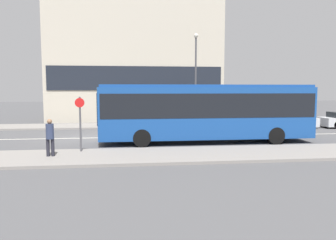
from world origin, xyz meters
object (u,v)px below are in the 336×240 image
object	(u,v)px
parked_car_0	(287,120)
bus_stop_sign	(80,120)
street_lamp	(196,70)
city_bus	(206,109)
pedestrian_near_stop	(50,135)

from	to	relation	value
parked_car_0	bus_stop_sign	size ratio (longest dim) A/B	1.75
parked_car_0	street_lamp	world-z (taller)	street_lamp
bus_stop_sign	street_lamp	xyz separation A→B (m)	(7.65, 10.19, 2.93)
city_bus	pedestrian_near_stop	size ratio (longest dim) A/B	7.33
pedestrian_near_stop	city_bus	bearing A→B (deg)	-161.66
pedestrian_near_stop	bus_stop_sign	bearing A→B (deg)	-146.91
city_bus	pedestrian_near_stop	xyz separation A→B (m)	(-7.90, -3.67, -0.85)
street_lamp	bus_stop_sign	bearing A→B (deg)	-126.89
city_bus	pedestrian_near_stop	world-z (taller)	city_bus
pedestrian_near_stop	street_lamp	distance (m)	14.66
bus_stop_sign	street_lamp	world-z (taller)	street_lamp
city_bus	street_lamp	size ratio (longest dim) A/B	1.66
city_bus	bus_stop_sign	bearing A→B (deg)	-160.87
pedestrian_near_stop	bus_stop_sign	xyz separation A→B (m)	(1.18, 0.98, 0.58)
parked_car_0	pedestrian_near_stop	distance (m)	18.65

